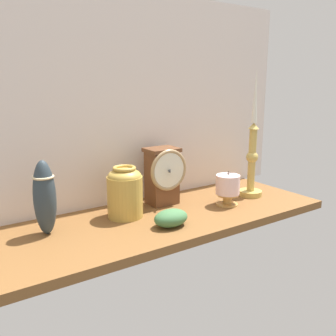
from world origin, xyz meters
TOP-DOWN VIEW (x-y plane):
  - ground_plane at (0.00, 0.00)cm, footprint 100.00×36.00cm
  - back_wall at (0.00, 18.50)cm, footprint 120.00×2.00cm
  - mantel_clock at (5.07, 8.78)cm, footprint 12.97×10.20cm
  - candlestick_tall_left at (34.81, -0.54)cm, footprint 7.88×7.88cm
  - brass_vase_jar at (-10.26, 5.28)cm, footprint 10.19×10.19cm
  - pillar_candle_front at (21.56, -3.26)cm, footprint 7.54×7.54cm
  - tall_ceramic_vase at (-32.73, 5.22)cm, footprint 5.63×5.63cm
  - ivy_sprig at (-3.51, -8.17)cm, footprint 9.84×6.88cm

SIDE VIEW (x-z plane):
  - ground_plane at x=0.00cm, z-range -2.40..0.00cm
  - ivy_sprig at x=-3.51cm, z-range 0.00..4.69cm
  - pillar_candle_front at x=21.56cm, z-range 0.17..11.04cm
  - brass_vase_jar at x=-10.26cm, z-range 0.31..15.19cm
  - mantel_clock at x=5.07cm, z-range 0.51..18.72cm
  - tall_ceramic_vase at x=-32.73cm, z-range 0.15..19.52cm
  - candlestick_tall_left at x=34.81cm, z-range -7.76..34.12cm
  - back_wall at x=0.00cm, z-range 0.00..65.00cm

